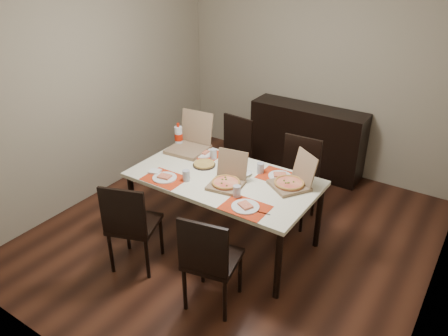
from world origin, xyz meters
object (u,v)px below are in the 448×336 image
at_px(chair_far_left, 232,152).
at_px(pizza_box_center, 227,180).
at_px(dip_bowl, 246,174).
at_px(chair_near_left, 131,223).
at_px(chair_far_right, 297,176).
at_px(chair_near_right, 209,259).
at_px(dining_table, 224,183).
at_px(sideboard, 307,139).
at_px(soda_bottle, 179,136).

height_order(chair_far_left, pizza_box_center, pizza_box_center).
height_order(pizza_box_center, dip_bowl, pizza_box_center).
bearing_deg(dip_bowl, chair_near_left, -122.42).
distance_m(chair_near_left, chair_far_left, 1.78).
height_order(chair_far_right, pizza_box_center, pizza_box_center).
height_order(chair_near_right, chair_far_left, same).
bearing_deg(chair_near_left, pizza_box_center, 51.13).
xyz_separation_m(dining_table, chair_near_left, (-0.47, -0.83, -0.17)).
xyz_separation_m(sideboard, dining_table, (-0.04, -1.92, 0.23)).
bearing_deg(soda_bottle, chair_near_right, -43.55).
bearing_deg(chair_far_left, sideboard, 60.60).
bearing_deg(chair_near_right, pizza_box_center, 112.54).
distance_m(chair_near_left, soda_bottle, 1.27).
distance_m(sideboard, chair_near_left, 2.80).
height_order(dining_table, soda_bottle, soda_bottle).
bearing_deg(chair_near_left, chair_far_left, 91.30).
xyz_separation_m(sideboard, chair_near_left, (-0.51, -2.76, 0.06)).
xyz_separation_m(chair_far_left, chair_far_right, (0.92, -0.12, 0.00)).
relative_size(chair_near_left, chair_far_left, 1.00).
bearing_deg(dip_bowl, chair_far_right, 68.98).
distance_m(chair_near_left, chair_near_right, 0.89).
bearing_deg(chair_near_right, dip_bowl, 104.63).
height_order(sideboard, soda_bottle, soda_bottle).
xyz_separation_m(sideboard, soda_bottle, (-0.87, -1.59, 0.41)).
height_order(chair_near_left, dip_bowl, chair_near_left).
bearing_deg(soda_bottle, chair_near_left, -73.10).
bearing_deg(sideboard, chair_far_left, -119.40).
relative_size(chair_near_left, pizza_box_center, 2.46).
xyz_separation_m(chair_near_left, pizza_box_center, (0.58, 0.72, 0.29)).
xyz_separation_m(chair_far_left, dip_bowl, (0.67, -0.79, 0.25)).
relative_size(dining_table, chair_far_left, 1.94).
relative_size(chair_far_left, soda_bottle, 3.44).
bearing_deg(dip_bowl, chair_near_right, -75.37).
relative_size(dip_bowl, soda_bottle, 0.42).
relative_size(chair_near_right, chair_far_left, 1.00).
height_order(dining_table, pizza_box_center, pizza_box_center).
bearing_deg(chair_near_left, sideboard, 79.48).
distance_m(pizza_box_center, dip_bowl, 0.27).
relative_size(chair_near_right, soda_bottle, 3.44).
xyz_separation_m(chair_far_right, soda_bottle, (-1.24, -0.49, 0.35)).
xyz_separation_m(chair_near_left, chair_far_right, (0.88, 1.65, 0.00)).
bearing_deg(chair_near_right, chair_far_right, 90.16).
bearing_deg(chair_near_left, dining_table, 60.44).
relative_size(chair_far_right, soda_bottle, 3.44).
distance_m(dining_table, soda_bottle, 0.91).
relative_size(chair_far_right, pizza_box_center, 2.46).
bearing_deg(dip_bowl, pizza_box_center, -99.55).
bearing_deg(dip_bowl, soda_bottle, 169.63).
distance_m(chair_near_left, dip_bowl, 1.19).
bearing_deg(chair_near_right, dining_table, 116.13).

